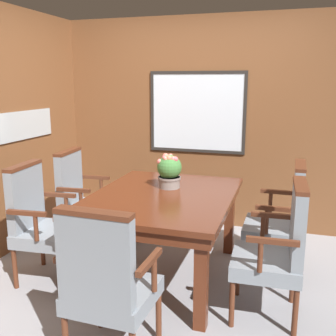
% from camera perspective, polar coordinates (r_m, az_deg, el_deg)
% --- Properties ---
extents(ground_plane, '(14.00, 14.00, 0.00)m').
position_cam_1_polar(ground_plane, '(3.54, -1.36, -16.50)').
color(ground_plane, '#93969E').
extents(wall_back, '(7.20, 0.08, 2.45)m').
position_cam_1_polar(wall_back, '(4.70, 4.87, 6.46)').
color(wall_back, brown).
rests_on(wall_back, ground_plane).
extents(dining_table, '(1.19, 1.54, 0.76)m').
position_cam_1_polar(dining_table, '(3.43, -0.74, -5.37)').
color(dining_table, '#562614').
rests_on(dining_table, ground_plane).
extents(chair_left_far, '(0.53, 0.58, 1.03)m').
position_cam_1_polar(chair_left_far, '(4.17, -12.51, -4.12)').
color(chair_left_far, '#562B19').
rests_on(chair_left_far, ground_plane).
extents(chair_right_far, '(0.50, 0.56, 1.03)m').
position_cam_1_polar(chair_right_far, '(3.65, 16.25, -6.76)').
color(chair_right_far, '#562B19').
rests_on(chair_right_far, ground_plane).
extents(chair_right_near, '(0.51, 0.57, 1.03)m').
position_cam_1_polar(chair_right_near, '(3.00, 15.72, -11.02)').
color(chair_right_near, '#562B19').
rests_on(chair_right_near, ground_plane).
extents(chair_head_near, '(0.57, 0.51, 1.03)m').
position_cam_1_polar(chair_head_near, '(2.47, -8.92, -15.97)').
color(chair_head_near, '#562B19').
rests_on(chair_head_near, ground_plane).
extents(chair_left_near, '(0.53, 0.58, 1.03)m').
position_cam_1_polar(chair_left_near, '(3.61, -18.10, -7.09)').
color(chair_left_near, '#562B19').
rests_on(chair_left_near, ground_plane).
extents(potted_plant, '(0.22, 0.23, 0.32)m').
position_cam_1_polar(potted_plant, '(3.57, 0.19, -0.39)').
color(potted_plant, gray).
rests_on(potted_plant, dining_table).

